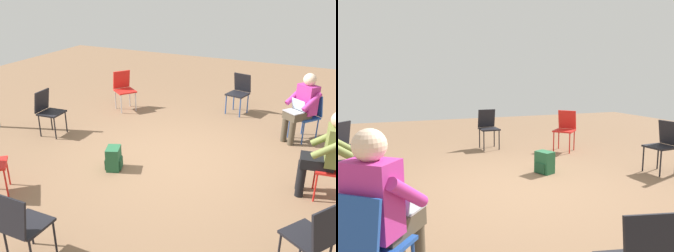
{
  "view_description": "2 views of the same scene",
  "coord_description": "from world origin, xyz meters",
  "views": [
    {
      "loc": [
        2.28,
        -4.89,
        2.84
      ],
      "look_at": [
        0.03,
        -0.14,
        0.68
      ],
      "focal_mm": 40.0,
      "sensor_mm": 36.0,
      "label": 1
    },
    {
      "loc": [
        1.71,
        4.05,
        1.56
      ],
      "look_at": [
        0.13,
        -0.21,
        0.88
      ],
      "focal_mm": 35.0,
      "sensor_mm": 36.0,
      "label": 2
    }
  ],
  "objects": [
    {
      "name": "person_with_laptop",
      "position": [
        1.75,
        1.75,
        0.69
      ],
      "size": [
        0.63,
        0.64,
        1.24
      ],
      "rotation": [
        0.0,
        0.0,
        2.48
      ],
      "color": "#4C4233",
      "rests_on": "ground"
    },
    {
      "name": "chair_northeast",
      "position": [
        1.86,
        1.89,
        0.5
      ],
      "size": [
        0.58,
        0.58,
        0.85
      ],
      "rotation": [
        0.0,
        0.0,
        2.48
      ],
      "color": "#1E4799",
      "rests_on": "ground"
    },
    {
      "name": "chair_south",
      "position": [
        -0.38,
        -2.71,
        0.5
      ],
      "size": [
        0.4,
        0.44,
        0.85
      ],
      "rotation": [
        0.0,
        0.0,
        -0.0
      ],
      "color": "black",
      "rests_on": "ground"
    },
    {
      "name": "chair_southeast",
      "position": [
        2.3,
        -1.64,
        0.5
      ],
      "size": [
        0.58,
        0.57,
        0.85
      ],
      "rotation": [
        0.0,
        0.0,
        0.97
      ],
      "color": "black",
      "rests_on": "ground"
    },
    {
      "name": "chair_west",
      "position": [
        -2.52,
        0.04,
        0.5
      ],
      "size": [
        0.47,
        0.43,
        0.85
      ],
      "rotation": [
        0.0,
        0.0,
        -1.49
      ],
      "color": "black",
      "rests_on": "ground"
    },
    {
      "name": "ground_plane",
      "position": [
        0.0,
        0.0,
        0.0
      ],
      "size": [
        15.78,
        15.78,
        0.0
      ],
      "primitive_type": "plane",
      "color": "brown"
    },
    {
      "name": "chair_southwest",
      "position": [
        -1.85,
        -1.93,
        0.5
      ],
      "size": [
        0.59,
        0.58,
        0.85
      ],
      "rotation": [
        0.0,
        0.0,
        -0.82
      ],
      "color": "red",
      "rests_on": "ground"
    },
    {
      "name": "backpack_near_laptop_user",
      "position": [
        -0.69,
        -0.59,
        0.16
      ],
      "size": [
        0.3,
        0.33,
        0.36
      ],
      "rotation": [
        0.0,
        0.0,
        5.09
      ],
      "color": "#235B38",
      "rests_on": "ground"
    }
  ]
}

